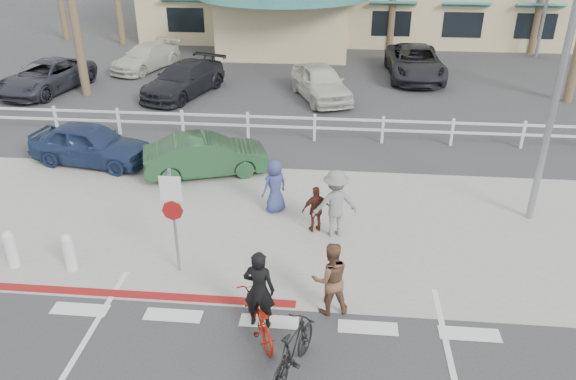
# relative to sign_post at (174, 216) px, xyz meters

# --- Properties ---
(ground) EXTENTS (140.00, 140.00, 0.00)m
(ground) POSITION_rel_sign_post_xyz_m (2.30, -2.20, -1.45)
(ground) COLOR #333335
(sidewalk_plaza) EXTENTS (22.00, 7.00, 0.01)m
(sidewalk_plaza) POSITION_rel_sign_post_xyz_m (2.30, 2.30, -1.44)
(sidewalk_plaza) COLOR gray
(sidewalk_plaza) RESTS_ON ground
(cross_street) EXTENTS (40.00, 5.00, 0.01)m
(cross_street) POSITION_rel_sign_post_xyz_m (2.30, 6.30, -1.45)
(cross_street) COLOR #333335
(cross_street) RESTS_ON ground
(parking_lot) EXTENTS (50.00, 16.00, 0.01)m
(parking_lot) POSITION_rel_sign_post_xyz_m (2.30, 15.80, -1.45)
(parking_lot) COLOR #333335
(parking_lot) RESTS_ON ground
(curb_red) EXTENTS (7.00, 0.25, 0.02)m
(curb_red) POSITION_rel_sign_post_xyz_m (-0.70, -1.00, -1.44)
(curb_red) COLOR maroon
(curb_red) RESTS_ON ground
(rail_fence) EXTENTS (29.40, 0.16, 1.00)m
(rail_fence) POSITION_rel_sign_post_xyz_m (2.80, 8.30, -0.95)
(rail_fence) COLOR silver
(rail_fence) RESTS_ON ground
(sign_post) EXTENTS (0.50, 0.10, 2.90)m
(sign_post) POSITION_rel_sign_post_xyz_m (0.00, 0.00, 0.00)
(sign_post) COLOR gray
(sign_post) RESTS_ON ground
(bollard_0) EXTENTS (0.26, 0.26, 0.95)m
(bollard_0) POSITION_rel_sign_post_xyz_m (-2.50, -0.20, -0.97)
(bollard_0) COLOR silver
(bollard_0) RESTS_ON ground
(bollard_1) EXTENTS (0.26, 0.26, 0.95)m
(bollard_1) POSITION_rel_sign_post_xyz_m (-3.90, -0.20, -0.97)
(bollard_1) COLOR silver
(bollard_1) RESTS_ON ground
(streetlight_0) EXTENTS (0.60, 2.00, 9.00)m
(streetlight_0) POSITION_rel_sign_post_xyz_m (8.80, 3.30, 3.05)
(streetlight_0) COLOR gray
(streetlight_0) RESTS_ON ground
(bike_red) EXTENTS (1.26, 1.82, 0.91)m
(bike_red) POSITION_rel_sign_post_xyz_m (2.15, -1.98, -1.00)
(bike_red) COLOR maroon
(bike_red) RESTS_ON ground
(rider_red) EXTENTS (0.69, 0.50, 1.74)m
(rider_red) POSITION_rel_sign_post_xyz_m (2.13, -1.69, -0.58)
(rider_red) COLOR black
(rider_red) RESTS_ON ground
(bike_black) EXTENTS (1.06, 1.83, 1.06)m
(bike_black) POSITION_rel_sign_post_xyz_m (2.91, -2.94, -0.92)
(bike_black) COLOR black
(bike_black) RESTS_ON ground
(rider_black) EXTENTS (0.93, 0.80, 1.63)m
(rider_black) POSITION_rel_sign_post_xyz_m (3.51, -1.12, -0.63)
(rider_black) COLOR brown
(rider_black) RESTS_ON ground
(pedestrian_a) EXTENTS (1.30, 0.98, 1.79)m
(pedestrian_a) POSITION_rel_sign_post_xyz_m (3.54, 1.95, -0.55)
(pedestrian_a) COLOR slate
(pedestrian_a) RESTS_ON ground
(pedestrian_child) EXTENTS (0.81, 0.54, 1.27)m
(pedestrian_child) POSITION_rel_sign_post_xyz_m (3.06, 2.08, -0.81)
(pedestrian_child) COLOR #4C2218
(pedestrian_child) RESTS_ON ground
(pedestrian_b) EXTENTS (0.88, 0.86, 1.53)m
(pedestrian_b) POSITION_rel_sign_post_xyz_m (1.88, 3.05, -0.69)
(pedestrian_b) COLOR navy
(pedestrian_b) RESTS_ON ground
(car_white_sedan) EXTENTS (4.07, 2.50, 1.27)m
(car_white_sedan) POSITION_rel_sign_post_xyz_m (-0.51, 5.21, -0.82)
(car_white_sedan) COLOR #204628
(car_white_sedan) RESTS_ON ground
(car_red_compact) EXTENTS (4.18, 2.25, 1.35)m
(car_red_compact) POSITION_rel_sign_post_xyz_m (-4.44, 5.69, -0.78)
(car_red_compact) COLOR navy
(car_red_compact) RESTS_ON ground
(lot_car_0) EXTENTS (3.29, 5.31, 1.37)m
(lot_car_0) POSITION_rel_sign_post_xyz_m (-9.64, 13.14, -0.76)
(lot_car_0) COLOR #292A33
(lot_car_0) RESTS_ON ground
(lot_car_1) EXTENTS (3.42, 5.19, 1.40)m
(lot_car_1) POSITION_rel_sign_post_xyz_m (-3.36, 13.22, -0.75)
(lot_car_1) COLOR black
(lot_car_1) RESTS_ON ground
(lot_car_2) EXTENTS (3.23, 4.71, 1.49)m
(lot_car_2) POSITION_rel_sign_post_xyz_m (2.70, 13.20, -0.71)
(lot_car_2) COLOR beige
(lot_car_2) RESTS_ON ground
(lot_car_4) EXTENTS (3.11, 4.64, 1.25)m
(lot_car_4) POSITION_rel_sign_post_xyz_m (-6.40, 17.26, -0.83)
(lot_car_4) COLOR beige
(lot_car_4) RESTS_ON ground
(lot_car_5) EXTENTS (2.65, 5.51, 1.51)m
(lot_car_5) POSITION_rel_sign_post_xyz_m (7.11, 16.99, -0.69)
(lot_car_5) COLOR black
(lot_car_5) RESTS_ON ground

